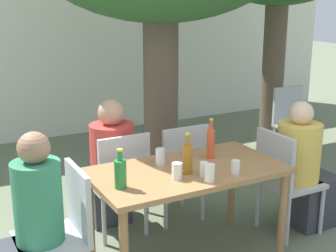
{
  "coord_description": "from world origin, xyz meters",
  "views": [
    {
      "loc": [
        -1.66,
        -2.77,
        1.97
      ],
      "look_at": [
        0.0,
        0.3,
        1.01
      ],
      "focal_mm": 50.0,
      "sensor_mm": 36.0,
      "label": 1
    }
  ],
  "objects_px": {
    "patio_chair_0": "(63,227)",
    "drinking_glass_0": "(160,157)",
    "drinking_glass_4": "(204,169)",
    "dining_table_front": "(187,180)",
    "patio_chair_4": "(293,119)",
    "green_bottle_0": "(120,173)",
    "patio_chair_3": "(179,167)",
    "person_seated_0": "(26,235)",
    "drinking_glass_1": "(209,173)",
    "amber_bottle_1": "(187,158)",
    "person_seated_1": "(305,172)",
    "soda_bottle_2": "(211,143)",
    "patio_chair_1": "(284,176)",
    "drinking_glass_2": "(177,171)",
    "drinking_glass_3": "(235,167)",
    "patio_chair_2": "(120,178)",
    "person_seated_2": "(109,169)"
  },
  "relations": [
    {
      "from": "patio_chair_0",
      "to": "drinking_glass_0",
      "type": "bearing_deg",
      "value": 101.79
    },
    {
      "from": "drinking_glass_4",
      "to": "dining_table_front",
      "type": "bearing_deg",
      "value": 95.18
    },
    {
      "from": "patio_chair_4",
      "to": "green_bottle_0",
      "type": "distance_m",
      "value": 3.31
    },
    {
      "from": "patio_chair_3",
      "to": "drinking_glass_0",
      "type": "distance_m",
      "value": 0.69
    },
    {
      "from": "person_seated_0",
      "to": "green_bottle_0",
      "type": "distance_m",
      "value": 0.71
    },
    {
      "from": "drinking_glass_1",
      "to": "drinking_glass_4",
      "type": "height_order",
      "value": "drinking_glass_1"
    },
    {
      "from": "amber_bottle_1",
      "to": "drinking_glass_0",
      "type": "xyz_separation_m",
      "value": [
        -0.08,
        0.26,
        -0.05
      ]
    },
    {
      "from": "person_seated_1",
      "to": "drinking_glass_0",
      "type": "bearing_deg",
      "value": 82.72
    },
    {
      "from": "patio_chair_0",
      "to": "soda_bottle_2",
      "type": "bearing_deg",
      "value": 95.34
    },
    {
      "from": "patio_chair_1",
      "to": "drinking_glass_2",
      "type": "xyz_separation_m",
      "value": [
        -1.12,
        -0.15,
        0.3
      ]
    },
    {
      "from": "person_seated_1",
      "to": "patio_chair_0",
      "type": "bearing_deg",
      "value": 90.0
    },
    {
      "from": "patio_chair_3",
      "to": "person_seated_1",
      "type": "relative_size",
      "value": 0.79
    },
    {
      "from": "amber_bottle_1",
      "to": "patio_chair_0",
      "type": "bearing_deg",
      "value": 174.37
    },
    {
      "from": "drinking_glass_0",
      "to": "patio_chair_0",
      "type": "bearing_deg",
      "value": -168.21
    },
    {
      "from": "patio_chair_0",
      "to": "drinking_glass_3",
      "type": "relative_size",
      "value": 8.99
    },
    {
      "from": "soda_bottle_2",
      "to": "drinking_glass_2",
      "type": "relative_size",
      "value": 2.7
    },
    {
      "from": "patio_chair_4",
      "to": "amber_bottle_1",
      "type": "bearing_deg",
      "value": -148.03
    },
    {
      "from": "amber_bottle_1",
      "to": "dining_table_front",
      "type": "bearing_deg",
      "value": 58.99
    },
    {
      "from": "patio_chair_2",
      "to": "person_seated_0",
      "type": "relative_size",
      "value": 0.77
    },
    {
      "from": "patio_chair_4",
      "to": "person_seated_2",
      "type": "bearing_deg",
      "value": -168.01
    },
    {
      "from": "patio_chair_4",
      "to": "drinking_glass_1",
      "type": "height_order",
      "value": "patio_chair_4"
    },
    {
      "from": "patio_chair_0",
      "to": "patio_chair_4",
      "type": "distance_m",
      "value": 3.59
    },
    {
      "from": "person_seated_0",
      "to": "person_seated_2",
      "type": "distance_m",
      "value": 1.24
    },
    {
      "from": "drinking_glass_4",
      "to": "person_seated_2",
      "type": "bearing_deg",
      "value": 106.1
    },
    {
      "from": "patio_chair_2",
      "to": "drinking_glass_1",
      "type": "distance_m",
      "value": 1.0
    },
    {
      "from": "patio_chair_1",
      "to": "green_bottle_0",
      "type": "xyz_separation_m",
      "value": [
        -1.52,
        -0.11,
        0.34
      ]
    },
    {
      "from": "drinking_glass_0",
      "to": "patio_chair_4",
      "type": "bearing_deg",
      "value": 26.57
    },
    {
      "from": "drinking_glass_3",
      "to": "person_seated_0",
      "type": "bearing_deg",
      "value": 169.71
    },
    {
      "from": "patio_chair_1",
      "to": "dining_table_front",
      "type": "bearing_deg",
      "value": 90.0
    },
    {
      "from": "person_seated_1",
      "to": "patio_chair_2",
      "type": "bearing_deg",
      "value": 67.12
    },
    {
      "from": "patio_chair_4",
      "to": "person_seated_0",
      "type": "bearing_deg",
      "value": -158.22
    },
    {
      "from": "person_seated_1",
      "to": "soda_bottle_2",
      "type": "relative_size",
      "value": 3.61
    },
    {
      "from": "person_seated_1",
      "to": "drinking_glass_4",
      "type": "distance_m",
      "value": 1.22
    },
    {
      "from": "dining_table_front",
      "to": "drinking_glass_3",
      "type": "height_order",
      "value": "drinking_glass_3"
    },
    {
      "from": "patio_chair_0",
      "to": "patio_chair_3",
      "type": "bearing_deg",
      "value": 116.72
    },
    {
      "from": "drinking_glass_2",
      "to": "soda_bottle_2",
      "type": "bearing_deg",
      "value": 30.28
    },
    {
      "from": "person_seated_0",
      "to": "dining_table_front",
      "type": "bearing_deg",
      "value": 90.0
    },
    {
      "from": "dining_table_front",
      "to": "drinking_glass_4",
      "type": "distance_m",
      "value": 0.24
    },
    {
      "from": "drinking_glass_0",
      "to": "drinking_glass_4",
      "type": "relative_size",
      "value": 1.18
    },
    {
      "from": "patio_chair_2",
      "to": "green_bottle_0",
      "type": "relative_size",
      "value": 3.38
    },
    {
      "from": "drinking_glass_4",
      "to": "soda_bottle_2",
      "type": "bearing_deg",
      "value": 49.99
    },
    {
      "from": "patio_chair_0",
      "to": "drinking_glass_3",
      "type": "height_order",
      "value": "patio_chair_0"
    },
    {
      "from": "person_seated_2",
      "to": "soda_bottle_2",
      "type": "relative_size",
      "value": 3.64
    },
    {
      "from": "dining_table_front",
      "to": "person_seated_2",
      "type": "height_order",
      "value": "person_seated_2"
    },
    {
      "from": "patio_chair_0",
      "to": "patio_chair_1",
      "type": "height_order",
      "value": "same"
    },
    {
      "from": "person_seated_0",
      "to": "drinking_glass_4",
      "type": "xyz_separation_m",
      "value": [
        1.2,
        -0.19,
        0.29
      ]
    },
    {
      "from": "dining_table_front",
      "to": "person_seated_0",
      "type": "relative_size",
      "value": 1.2
    },
    {
      "from": "patio_chair_2",
      "to": "person_seated_0",
      "type": "height_order",
      "value": "person_seated_0"
    },
    {
      "from": "patio_chair_3",
      "to": "amber_bottle_1",
      "type": "xyz_separation_m",
      "value": [
        -0.34,
        -0.71,
        0.36
      ]
    },
    {
      "from": "patio_chair_3",
      "to": "person_seated_1",
      "type": "height_order",
      "value": "person_seated_1"
    }
  ]
}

